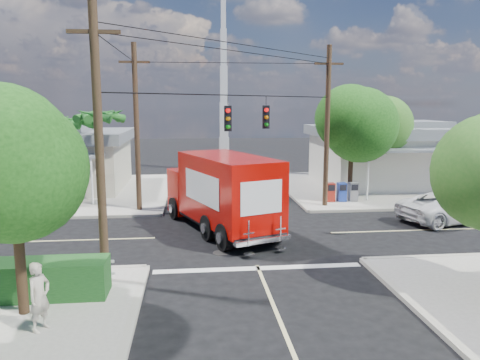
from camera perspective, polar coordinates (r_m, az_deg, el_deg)
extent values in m
plane|color=black|center=(21.17, 0.57, -6.76)|extent=(120.00, 120.00, 0.00)
cube|color=#9C978D|center=(34.43, 16.89, -0.79)|extent=(14.00, 14.00, 0.14)
cube|color=#ACA798|center=(32.37, 5.39, -1.05)|extent=(0.25, 14.00, 0.14)
cube|color=#ACA798|center=(28.24, 22.37, -3.24)|extent=(14.00, 0.25, 0.14)
cube|color=#9C978D|center=(32.91, -21.16, -1.47)|extent=(14.00, 14.00, 0.14)
cube|color=#ACA798|center=(31.79, -8.90, -1.31)|extent=(0.25, 14.00, 0.14)
cube|color=#ACA798|center=(26.36, -25.09, -4.28)|extent=(14.00, 0.25, 0.14)
cube|color=beige|center=(30.86, -1.55, -1.64)|extent=(0.12, 12.00, 0.01)
cube|color=beige|center=(12.00, 6.36, -19.94)|extent=(0.12, 12.00, 0.01)
cube|color=beige|center=(24.39, 24.72, -5.46)|extent=(12.00, 0.12, 0.01)
cube|color=beige|center=(22.40, -25.96, -6.81)|extent=(12.00, 0.12, 0.01)
cube|color=silver|center=(17.11, 2.24, -10.70)|extent=(7.50, 0.40, 0.01)
cube|color=silver|center=(35.69, 18.63, 2.34)|extent=(11.00, 8.00, 3.40)
cube|color=gray|center=(35.52, 18.80, 5.63)|extent=(11.80, 8.80, 0.70)
cube|color=gray|center=(35.49, 18.84, 6.43)|extent=(6.05, 4.40, 0.50)
cube|color=gray|center=(31.21, 22.46, 3.41)|extent=(9.90, 1.80, 0.15)
cylinder|color=silver|center=(28.81, 15.31, 0.44)|extent=(0.12, 0.12, 2.90)
cube|color=beige|center=(34.36, -22.29, 1.72)|extent=(10.00, 8.00, 3.20)
cube|color=gray|center=(34.18, -22.49, 4.96)|extent=(10.80, 8.80, 0.70)
cube|color=gray|center=(34.16, -22.54, 5.79)|extent=(5.50, 4.40, 0.50)
cube|color=gray|center=(29.60, -25.04, 2.57)|extent=(9.00, 1.80, 0.15)
cylinder|color=silver|center=(27.95, -17.61, -0.13)|extent=(0.12, 0.12, 2.70)
cube|color=silver|center=(40.55, -1.95, 3.12)|extent=(0.80, 0.80, 3.00)
cube|color=silver|center=(40.34, -1.97, 7.36)|extent=(0.70, 0.70, 3.00)
cube|color=silver|center=(40.35, -2.00, 11.62)|extent=(0.60, 0.60, 3.00)
cube|color=silver|center=(40.58, -2.02, 15.85)|extent=(0.50, 0.50, 3.00)
cube|color=silver|center=(41.03, -2.05, 20.02)|extent=(0.40, 0.40, 3.00)
cylinder|color=#422D1C|center=(14.09, -25.32, -7.52)|extent=(0.28, 0.28, 3.71)
sphere|color=#164711|center=(13.63, -25.99, 1.88)|extent=(3.71, 3.71, 3.71)
sphere|color=#164711|center=(13.25, -24.97, 1.26)|extent=(3.25, 3.25, 3.25)
cylinder|color=#422D1C|center=(28.88, 13.34, 1.74)|extent=(0.28, 0.28, 4.10)
sphere|color=#164711|center=(28.67, 13.53, 6.82)|extent=(4.10, 4.10, 4.10)
sphere|color=#164711|center=(28.72, 12.66, 7.37)|extent=(3.33, 3.33, 3.33)
sphere|color=#164711|center=(28.51, 14.39, 6.52)|extent=(3.58, 3.58, 3.58)
cylinder|color=#422D1C|center=(31.87, 16.44, 1.84)|extent=(0.28, 0.28, 3.58)
sphere|color=#2E6A1E|center=(31.68, 16.63, 5.86)|extent=(3.58, 3.58, 3.58)
sphere|color=#2E6A1E|center=(31.70, 15.84, 6.30)|extent=(2.91, 2.91, 2.91)
sphere|color=#2E6A1E|center=(31.54, 17.42, 5.60)|extent=(3.14, 3.14, 3.14)
cylinder|color=#422D1C|center=(28.38, -16.46, 2.40)|extent=(0.24, 0.24, 5.00)
cone|color=#206420|center=(28.05, -14.88, 7.73)|extent=(0.50, 2.06, 0.98)
cone|color=#206420|center=(28.80, -15.34, 7.74)|extent=(1.92, 1.68, 0.98)
cone|color=#206420|center=(29.10, -16.77, 7.69)|extent=(2.12, 0.95, 0.98)
cone|color=#206420|center=(28.74, -18.16, 7.61)|extent=(1.34, 2.07, 0.98)
cone|color=#206420|center=(27.98, -18.49, 7.56)|extent=(1.34, 2.07, 0.98)
cone|color=#206420|center=(27.38, -17.45, 7.58)|extent=(2.12, 0.95, 0.98)
cone|color=#206420|center=(27.41, -15.81, 7.66)|extent=(1.92, 1.68, 0.98)
cylinder|color=#422D1C|center=(30.28, -19.66, 2.27)|extent=(0.24, 0.24, 4.60)
cone|color=#206420|center=(29.90, -18.22, 6.88)|extent=(0.50, 2.06, 0.98)
cone|color=#206420|center=(30.66, -18.57, 6.91)|extent=(1.92, 1.68, 0.98)
cone|color=#206420|center=(31.00, -19.88, 6.87)|extent=(2.12, 0.95, 0.98)
cone|color=#206420|center=(30.68, -21.21, 6.77)|extent=(1.34, 2.07, 0.98)
cone|color=#206420|center=(29.93, -21.60, 6.70)|extent=(1.34, 2.07, 0.98)
cone|color=#206420|center=(29.30, -20.70, 6.71)|extent=(2.12, 0.95, 0.98)
cone|color=#206420|center=(29.29, -19.16, 6.80)|extent=(1.92, 1.68, 0.98)
cylinder|color=#473321|center=(15.35, -16.78, 3.84)|extent=(0.28, 0.28, 9.00)
cube|color=#473321|center=(15.44, -17.41, 16.88)|extent=(1.60, 0.12, 0.12)
cylinder|color=#473321|center=(26.54, 10.57, 6.21)|extent=(0.28, 0.28, 9.00)
cube|color=#473321|center=(26.59, 10.80, 13.76)|extent=(1.60, 0.12, 0.12)
cylinder|color=#473321|center=(25.61, -12.48, 6.04)|extent=(0.28, 0.28, 9.00)
cube|color=#473321|center=(25.67, -12.76, 13.86)|extent=(1.60, 0.12, 0.12)
cylinder|color=black|center=(20.35, 0.60, 10.26)|extent=(10.43, 10.43, 0.04)
cube|color=black|center=(19.49, -1.50, 7.51)|extent=(0.30, 0.24, 1.05)
sphere|color=red|center=(19.34, -1.47, 8.48)|extent=(0.20, 0.20, 0.20)
cube|color=black|center=(21.60, 3.18, 7.67)|extent=(0.30, 0.24, 1.05)
sphere|color=red|center=(21.45, 3.25, 8.54)|extent=(0.20, 0.20, 0.20)
cube|color=silver|center=(16.50, -25.43, -10.61)|extent=(5.94, 0.05, 0.08)
cube|color=silver|center=(16.38, -25.53, -9.29)|extent=(5.94, 0.05, 0.08)
cube|color=silver|center=(15.75, -15.66, -10.40)|extent=(0.09, 0.06, 1.00)
cube|color=#154218|center=(15.80, -27.15, -10.84)|extent=(6.20, 1.20, 1.10)
cube|color=#9F2318|center=(28.12, 10.93, -1.47)|extent=(0.50, 0.50, 1.10)
cube|color=#1F3A9D|center=(28.33, 12.29, -1.43)|extent=(0.50, 0.50, 1.10)
cube|color=slate|center=(28.55, 13.62, -1.40)|extent=(0.50, 0.50, 1.10)
cube|color=black|center=(21.95, -2.46, -4.67)|extent=(5.06, 8.28, 0.26)
cube|color=#AD0904|center=(24.58, -5.51, -1.24)|extent=(2.91, 2.50, 2.25)
cube|color=black|center=(25.16, -6.12, -0.06)|extent=(2.09, 1.01, 0.97)
cube|color=silver|center=(25.56, -6.24, -2.48)|extent=(2.24, 0.96, 0.36)
cube|color=#AD0904|center=(20.81, -1.44, -1.12)|extent=(4.52, 6.45, 2.96)
cube|color=white|center=(21.37, 1.70, -0.43)|extent=(1.34, 3.44, 1.33)
cube|color=white|center=(20.26, -4.75, -0.99)|extent=(1.34, 3.44, 1.33)
cube|color=white|center=(18.18, 2.64, -2.16)|extent=(1.72, 0.68, 1.33)
cube|color=silver|center=(18.48, 2.81, -7.36)|extent=(2.38, 1.12, 0.18)
cube|color=silver|center=(17.92, 1.03, -6.52)|extent=(0.45, 0.22, 1.02)
cube|color=silver|center=(18.61, 4.94, -5.95)|extent=(0.45, 0.22, 1.02)
cylinder|color=black|center=(24.20, -7.93, -3.43)|extent=(0.71, 1.17, 1.12)
cylinder|color=black|center=(25.05, -2.85, -2.92)|extent=(0.71, 1.17, 1.12)
cylinder|color=black|center=(18.87, -1.95, -7.00)|extent=(0.71, 1.17, 1.12)
cylinder|color=black|center=(19.94, 4.21, -6.12)|extent=(0.71, 1.17, 1.12)
imported|color=silver|center=(25.66, 24.30, -3.02)|extent=(5.86, 3.81, 1.50)
imported|color=#C0B5A0|center=(13.17, -23.27, -12.93)|extent=(0.69, 0.78, 1.80)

